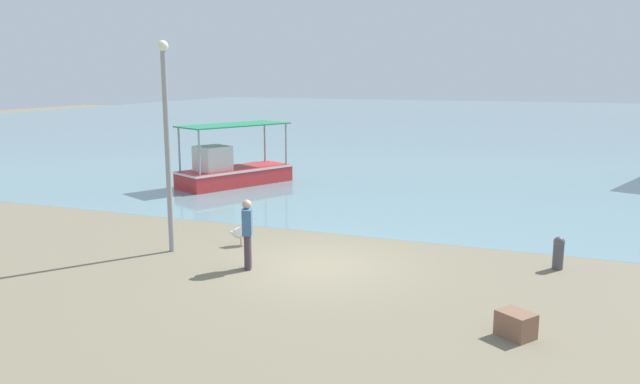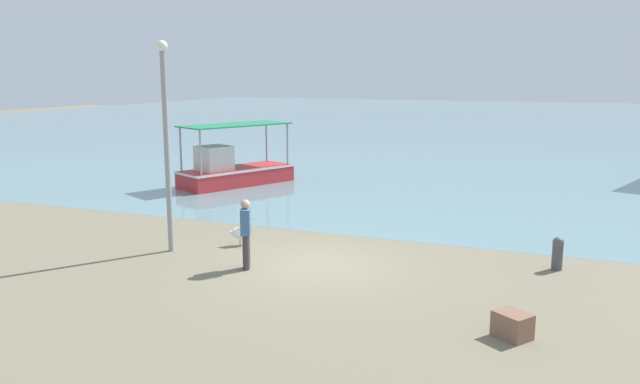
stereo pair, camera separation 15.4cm
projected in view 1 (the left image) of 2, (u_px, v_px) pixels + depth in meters
ground at (317, 265)px, 15.19m from camera, size 120.00×120.00×0.00m
harbor_water at (500, 122)px, 59.19m from camera, size 110.00×90.00×0.00m
fishing_boat_outer at (231, 170)px, 25.94m from camera, size 3.72×5.16×2.53m
pelican at (242, 232)px, 16.88m from camera, size 0.72×0.56×0.80m
lamp_post at (167, 135)px, 15.84m from camera, size 0.28×0.28×5.41m
mooring_bollard at (558, 252)px, 14.83m from camera, size 0.26×0.26×0.80m
fisherman_standing at (247, 232)px, 14.76m from camera, size 0.36×0.45×1.69m
cargo_crate at (516, 325)px, 11.05m from camera, size 0.77×0.73×0.46m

